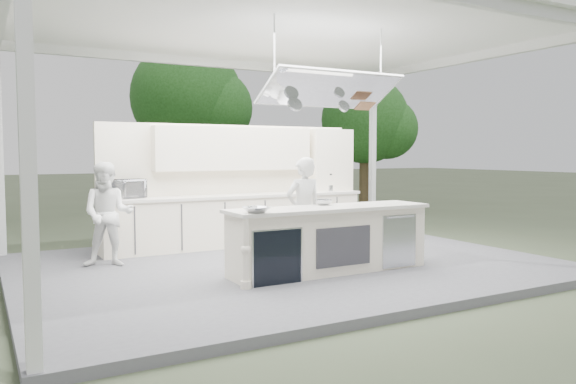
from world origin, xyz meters
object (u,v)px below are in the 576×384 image
demo_island (329,239)px  head_chef (304,211)px  sous_chef (108,214)px  back_counter (238,220)px

demo_island → head_chef: head_chef is taller
demo_island → sous_chef: bearing=143.7°
demo_island → back_counter: size_ratio=0.61×
back_counter → sous_chef: bearing=-161.8°
demo_island → head_chef: 0.77m
demo_island → back_counter: (-0.18, 2.81, 0.00)m
head_chef → sous_chef: bearing=-25.8°
demo_island → back_counter: 2.82m
head_chef → back_counter: bearing=-85.7°
sous_chef → back_counter: bearing=38.9°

